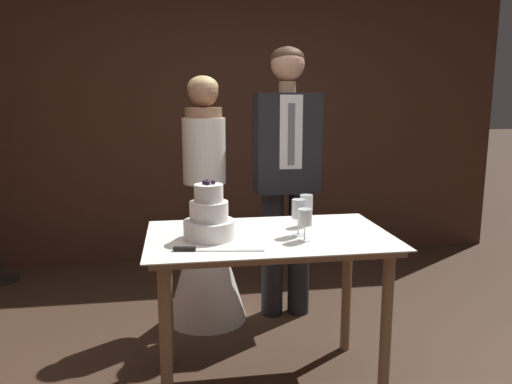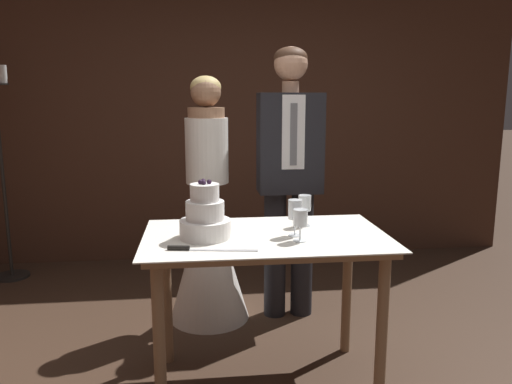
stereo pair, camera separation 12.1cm
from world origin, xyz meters
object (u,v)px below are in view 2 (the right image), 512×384
(bride, at_px, (208,234))
(groom, at_px, (289,168))
(candle_stand, at_px, (4,183))
(wine_glass_near, at_px, (305,204))
(wine_glass_far, at_px, (295,210))
(wine_glass_middle, at_px, (300,220))
(cake_table, at_px, (265,256))
(cake_knife, at_px, (195,249))
(tiered_cake, at_px, (205,217))

(bride, xyz_separation_m, groom, (0.55, -0.00, 0.44))
(groom, relative_size, candle_stand, 1.04)
(groom, bearing_deg, wine_glass_near, -93.57)
(wine_glass_near, distance_m, wine_glass_far, 0.20)
(wine_glass_far, distance_m, bride, 1.04)
(wine_glass_middle, distance_m, candle_stand, 2.86)
(cake_table, xyz_separation_m, wine_glass_middle, (0.15, -0.13, 0.22))
(wine_glass_far, bearing_deg, groom, 81.51)
(wine_glass_near, relative_size, bride, 0.10)
(cake_knife, distance_m, groom, 1.26)
(wine_glass_near, xyz_separation_m, groom, (0.04, 0.70, 0.10))
(wine_glass_far, bearing_deg, candle_stand, 137.95)
(cake_table, xyz_separation_m, wine_glass_near, (0.23, 0.15, 0.23))
(bride, bearing_deg, cake_table, -72.05)
(tiered_cake, bearing_deg, candle_stand, 131.23)
(cake_knife, xyz_separation_m, groom, (0.63, 1.07, 0.21))
(cake_table, bearing_deg, wine_glass_far, -14.52)
(cake_table, bearing_deg, groom, 72.04)
(cake_table, xyz_separation_m, groom, (0.27, 0.85, 0.33))
(cake_knife, xyz_separation_m, bride, (0.08, 1.07, -0.23))
(wine_glass_far, xyz_separation_m, bride, (-0.42, 0.88, -0.35))
(cake_table, height_order, groom, groom)
(tiered_cake, height_order, candle_stand, candle_stand)
(wine_glass_far, distance_m, candle_stand, 2.79)
(wine_glass_middle, xyz_separation_m, bride, (-0.42, 0.98, -0.33))
(wine_glass_near, height_order, groom, groom)
(tiered_cake, bearing_deg, groom, 56.45)
(tiered_cake, relative_size, candle_stand, 0.17)
(wine_glass_middle, xyz_separation_m, groom, (0.12, 0.98, 0.11))
(cake_table, bearing_deg, bride, 107.95)
(wine_glass_far, bearing_deg, cake_table, 165.48)
(cake_table, height_order, bride, bride)
(tiered_cake, distance_m, wine_glass_middle, 0.47)
(tiered_cake, distance_m, cake_knife, 0.23)
(tiered_cake, distance_m, wine_glass_near, 0.56)
(bride, bearing_deg, wine_glass_near, -54.18)
(wine_glass_middle, bearing_deg, bride, 113.42)
(tiered_cake, bearing_deg, cake_knife, -104.19)
(wine_glass_far, height_order, bride, bride)
(wine_glass_near, height_order, bride, bride)
(tiered_cake, bearing_deg, wine_glass_near, 17.73)
(bride, height_order, candle_stand, candle_stand)
(tiered_cake, distance_m, candle_stand, 2.47)
(candle_stand, bearing_deg, groom, -24.06)
(bride, height_order, groom, groom)
(cake_knife, xyz_separation_m, candle_stand, (-1.57, 2.06, -0.02))
(wine_glass_middle, bearing_deg, candle_stand, 136.62)
(wine_glass_near, height_order, candle_stand, candle_stand)
(cake_table, bearing_deg, candle_stand, 136.48)
(candle_stand, bearing_deg, cake_table, -43.52)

